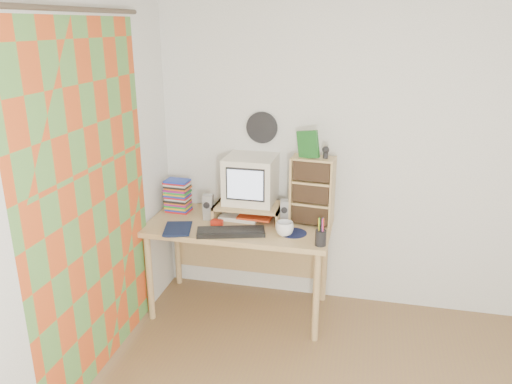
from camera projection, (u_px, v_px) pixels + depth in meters
The scene contains 20 objects.
back_wall at pixel (381, 156), 3.80m from camera, with size 3.50×3.50×0.00m, color white.
left_wall at pixel (34, 220), 2.55m from camera, with size 3.50×3.50×0.00m, color white.
curtain at pixel (92, 207), 3.02m from camera, with size 2.20×2.20×0.00m, color #CE4D1D.
wall_disc at pixel (262, 128), 3.92m from camera, with size 0.25×0.25×0.02m, color black.
desk at pixel (241, 236), 3.94m from camera, with size 1.40×0.70×0.75m.
monitor_riser at pixel (249, 208), 3.89m from camera, with size 0.52×0.30×0.12m.
crt_monitor at pixel (250, 180), 3.87m from camera, with size 0.38×0.38×0.36m, color silver.
speaker_left at pixel (208, 207), 3.88m from camera, with size 0.07×0.07×0.20m, color #A3A4A8.
speaker_right at pixel (285, 212), 3.80m from camera, with size 0.07×0.07×0.19m, color #A3A4A8.
keyboard at pixel (231, 232), 3.63m from camera, with size 0.49×0.16×0.03m, color black.
dvd_stack at pixel (178, 196), 4.04m from camera, with size 0.19×0.13×0.27m, color brown, non-canonical shape.
cd_rack at pixel (312, 191), 3.75m from camera, with size 0.31×0.17×0.52m, color tan.
mug at pixel (285, 229), 3.60m from camera, with size 0.13×0.13×0.10m, color white.
diary at pixel (164, 228), 3.69m from camera, with size 0.24×0.18×0.05m, color #0F1837.
mousepad at pixel (293, 233), 3.65m from camera, with size 0.20×0.20×0.00m, color #101936.
pen_cup at pixel (321, 235), 3.43m from camera, with size 0.08×0.08×0.15m, color black, non-canonical shape.
papers at pixel (247, 216), 3.93m from camera, with size 0.30×0.22×0.04m, color white, non-canonical shape.
red_box at pixel (217, 223), 3.78m from camera, with size 0.09×0.05×0.04m, color red.
game_box at pixel (308, 144), 3.62m from camera, with size 0.16×0.03×0.20m, color #19581F.
webcam at pixel (326, 152), 3.62m from camera, with size 0.05×0.05×0.09m, color black, non-canonical shape.
Camera 1 is at (-0.11, -2.06, 2.21)m, focal length 35.00 mm.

